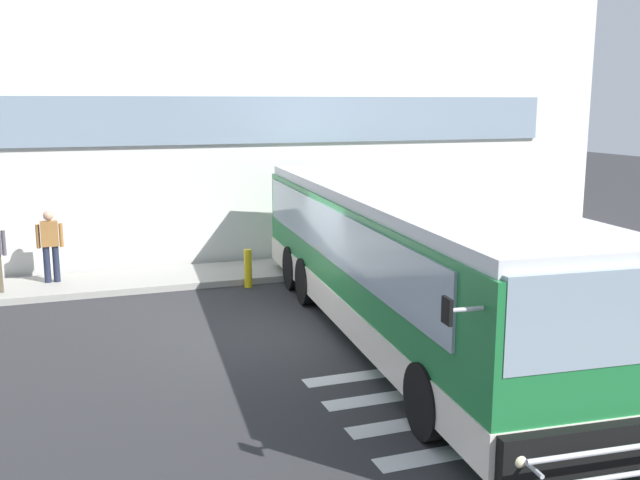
# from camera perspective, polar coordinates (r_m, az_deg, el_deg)

# --- Properties ---
(ground_plane) EXTENTS (80.00, 90.00, 0.02)m
(ground_plane) POSITION_cam_1_polar(r_m,az_deg,el_deg) (13.41, -3.67, -7.62)
(ground_plane) COLOR #2B2B2D
(ground_plane) RESTS_ON ground
(bay_paint_stripes) EXTENTS (4.40, 3.96, 0.01)m
(bay_paint_stripes) POSITION_cam_1_polar(r_m,az_deg,el_deg) (10.60, 13.69, -13.00)
(bay_paint_stripes) COLOR silver
(bay_paint_stripes) RESTS_ON ground
(terminal_building) EXTENTS (25.51, 13.80, 8.42)m
(terminal_building) POSITION_cam_1_polar(r_m,az_deg,el_deg) (24.05, -13.27, 10.50)
(terminal_building) COLOR silver
(terminal_building) RESTS_ON ground
(boarding_curb) EXTENTS (27.71, 2.00, 0.15)m
(boarding_curb) POSITION_cam_1_polar(r_m,az_deg,el_deg) (17.88, -7.93, -2.70)
(boarding_curb) COLOR #9E9B93
(boarding_curb) RESTS_ON ground
(bus_main_foreground) EXTENTS (3.92, 12.10, 2.70)m
(bus_main_foreground) POSITION_cam_1_polar(r_m,az_deg,el_deg) (13.07, 6.65, -2.04)
(bus_main_foreground) COLOR #1E7238
(bus_main_foreground) RESTS_ON ground
(passenger_at_curb_edge) EXTENTS (0.59, 0.38, 1.68)m
(passenger_at_curb_edge) POSITION_cam_1_polar(r_m,az_deg,el_deg) (17.59, -20.70, -0.07)
(passenger_at_curb_edge) COLOR #1E2338
(passenger_at_curb_edge) RESTS_ON boarding_curb
(safety_bollard_yellow) EXTENTS (0.18, 0.18, 0.90)m
(safety_bollard_yellow) POSITION_cam_1_polar(r_m,az_deg,el_deg) (16.74, -5.75, -2.26)
(safety_bollard_yellow) COLOR yellow
(safety_bollard_yellow) RESTS_ON ground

